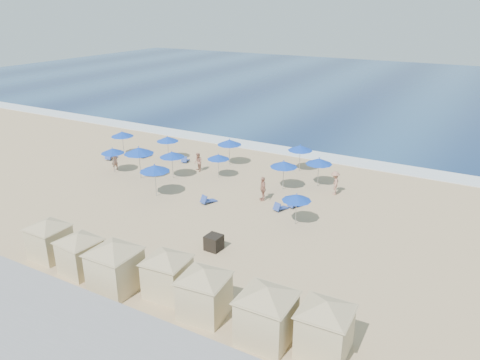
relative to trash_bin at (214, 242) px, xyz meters
name	(u,v)px	position (x,y,z in m)	size (l,w,h in m)	color
ground	(190,208)	(-4.64, 4.16, -0.45)	(160.00, 160.00, 0.00)	tan
ocean	(383,89)	(-4.64, 59.16, -0.42)	(160.00, 80.00, 0.06)	navy
surf_line	(283,150)	(-4.64, 19.66, -0.41)	(160.00, 2.50, 0.08)	white
seawall	(21,299)	(-4.64, -9.34, 0.20)	(160.00, 6.10, 1.22)	gray
trash_bin	(214,242)	(0.00, 0.00, 0.00)	(0.89, 0.89, 0.89)	black
cabana_0	(48,234)	(-7.54, -5.27, 1.02)	(4.09, 4.09, 2.56)	beige
cabana_1	(79,248)	(-4.83, -5.53, 1.00)	(4.01, 4.01, 2.53)	beige
cabana_2	(114,260)	(-2.09, -5.78, 1.21)	(4.63, 4.63, 2.90)	beige
cabana_3	(167,267)	(0.44, -4.86, 1.05)	(4.15, 4.15, 2.61)	beige
cabana_4	(204,286)	(2.93, -5.36, 1.10)	(4.30, 4.30, 2.71)	beige
cabana_5	(267,307)	(6.15, -5.47, 1.21)	(4.62, 4.62, 2.90)	beige
cabana_6	(325,320)	(8.54, -4.97, 1.11)	(4.32, 4.32, 2.71)	beige
umbrella_0	(122,134)	(-17.07, 10.94, 1.62)	(2.09, 2.09, 2.38)	#A5A8AD
umbrella_1	(112,151)	(-14.46, 6.96, 1.47)	(1.94, 1.94, 2.21)	#A5A8AD
umbrella_2	(168,139)	(-12.55, 11.93, 1.54)	(2.01, 2.01, 2.29)	#A5A8AD
umbrella_3	(139,151)	(-11.56, 6.96, 1.94)	(2.41, 2.41, 2.75)	#A5A8AD
umbrella_4	(229,142)	(-6.94, 13.42, 1.67)	(2.14, 2.14, 2.44)	#A5A8AD
umbrella_5	(172,154)	(-9.34, 8.38, 1.57)	(2.04, 2.04, 2.33)	#A5A8AD
umbrella_6	(155,168)	(-8.07, 4.66, 1.75)	(2.23, 2.23, 2.54)	#A5A8AD
umbrella_7	(218,157)	(-6.11, 10.26, 1.35)	(1.82, 1.82, 2.08)	#A5A8AD
umbrella_8	(284,164)	(-0.41, 10.52, 1.62)	(2.09, 2.09, 2.38)	#A5A8AD
umbrella_9	(300,148)	(-0.96, 15.03, 1.62)	(2.09, 2.09, 2.38)	#A5A8AD
umbrella_10	(319,161)	(1.65, 12.53, 1.60)	(2.08, 2.08, 2.36)	#A5A8AD
umbrella_11	(297,197)	(2.83, 5.41, 1.44)	(1.91, 1.91, 2.18)	#A5A8AD
beach_chair_0	(110,157)	(-17.26, 9.38, -0.20)	(0.79, 1.39, 0.73)	#294297
beach_chair_1	(144,155)	(-15.01, 11.41, -0.20)	(0.73, 1.34, 0.70)	#294297
beach_chair_2	(185,160)	(-10.85, 12.13, -0.23)	(0.85, 1.24, 0.62)	#294297
beach_chair_3	(207,200)	(-4.03, 5.42, -0.21)	(0.92, 1.34, 0.68)	#294297
beach_chair_4	(280,207)	(1.03, 6.88, -0.22)	(0.86, 1.28, 0.65)	#294297
beach_chair_5	(294,204)	(1.69, 7.89, -0.22)	(0.95, 1.33, 0.67)	#294297
beachgoer_0	(115,161)	(-14.89, 7.51, 0.37)	(0.59, 0.39, 1.63)	#AF7661
beachgoer_1	(198,162)	(-8.45, 10.75, 0.35)	(0.78, 0.61, 1.60)	#AF7661
beachgoer_2	(263,188)	(-0.84, 7.90, 0.46)	(1.06, 0.44, 1.80)	#AF7661
beachgoer_3	(335,183)	(3.33, 11.57, 0.46)	(1.17, 0.67, 1.81)	#AF7661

